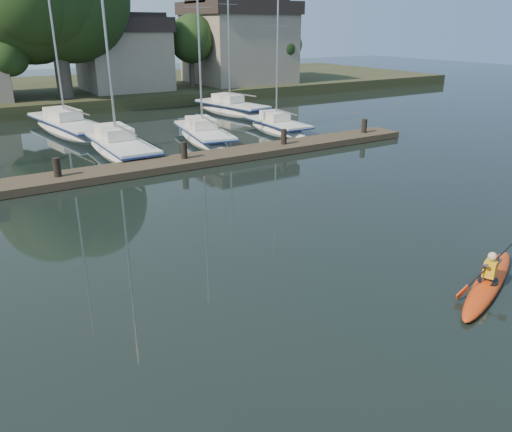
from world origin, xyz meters
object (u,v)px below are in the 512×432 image
dock (126,170)px  sailboat_6 (69,133)px  sailboat_3 (204,142)px  sailboat_4 (278,132)px  sailboat_7 (232,114)px  sailboat_2 (119,154)px  kayak (489,281)px

dock → sailboat_6: sailboat_6 is taller
sailboat_3 → sailboat_6: sailboat_6 is taller
sailboat_4 → sailboat_7: size_ratio=0.81×
dock → sailboat_3: sailboat_3 is taller
sailboat_2 → kayak: bearing=-80.0°
kayak → sailboat_7: 30.36m
sailboat_4 → sailboat_7: sailboat_7 is taller
sailboat_2 → sailboat_3: (5.43, 0.34, 0.01)m
sailboat_4 → sailboat_3: bearing=-177.5°
sailboat_2 → sailboat_6: size_ratio=0.90×
sailboat_6 → sailboat_2: bearing=-90.5°
dock → sailboat_3: 8.39m
dock → sailboat_3: bearing=38.1°
dock → sailboat_2: (1.17, 4.83, -0.40)m
dock → sailboat_2: size_ratio=2.12×
sailboat_2 → sailboat_6: bearing=98.0°
sailboat_4 → sailboat_6: bearing=151.5°
sailboat_4 → sailboat_2: bearing=-175.7°
kayak → dock: (-4.78, 15.63, 0.02)m
kayak → sailboat_4: (7.33, 20.81, -0.37)m
kayak → sailboat_6: 28.40m
kayak → sailboat_7: bearing=51.5°
kayak → dock: kayak is taller
sailboat_4 → sailboat_7: bearing=84.6°
dock → sailboat_3: (6.60, 5.17, -0.40)m
kayak → sailboat_3: bearing=62.7°
sailboat_3 → dock: bearing=-132.7°
sailboat_6 → sailboat_7: sailboat_6 is taller
kayak → sailboat_3: (1.83, 20.80, -0.38)m
kayak → sailboat_4: bearing=48.3°
sailboat_3 → sailboat_6: (-6.49, 7.21, -0.01)m
dock → sailboat_7: (13.26, 13.52, -0.41)m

